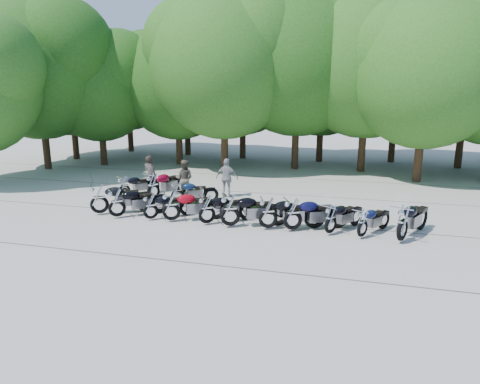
% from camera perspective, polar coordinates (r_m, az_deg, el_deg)
% --- Properties ---
extents(ground, '(90.00, 90.00, 0.00)m').
position_cam_1_polar(ground, '(15.27, -1.45, -5.29)').
color(ground, '#A9A399').
rests_on(ground, ground).
extents(tree_0, '(7.50, 7.50, 9.21)m').
position_cam_1_polar(tree_0, '(33.19, -21.73, 13.48)').
color(tree_0, '#3A2614').
rests_on(tree_0, ground).
extents(tree_1, '(6.97, 6.97, 8.55)m').
position_cam_1_polar(tree_1, '(29.84, -18.32, 13.10)').
color(tree_1, '#3A2614').
rests_on(tree_1, ground).
extents(tree_2, '(7.31, 7.31, 8.97)m').
position_cam_1_polar(tree_2, '(29.02, -8.37, 14.12)').
color(tree_2, '#3A2614').
rests_on(tree_2, ground).
extents(tree_3, '(8.70, 8.70, 10.67)m').
position_cam_1_polar(tree_3, '(26.29, -2.16, 16.53)').
color(tree_3, '#3A2614').
rests_on(tree_3, ground).
extents(tree_4, '(9.13, 9.13, 11.20)m').
position_cam_1_polar(tree_4, '(27.24, 7.71, 16.98)').
color(tree_4, '#3A2614').
rests_on(tree_4, ground).
extents(tree_5, '(9.04, 9.04, 11.10)m').
position_cam_1_polar(tree_5, '(27.13, 16.67, 16.44)').
color(tree_5, '#3A2614').
rests_on(tree_5, ground).
extents(tree_6, '(8.00, 8.00, 9.82)m').
position_cam_1_polar(tree_6, '(24.94, 23.66, 14.45)').
color(tree_6, '#3A2614').
rests_on(tree_6, ground).
extents(tree_9, '(7.59, 7.59, 9.32)m').
position_cam_1_polar(tree_9, '(36.06, -14.81, 14.00)').
color(tree_9, '#3A2614').
rests_on(tree_9, ground).
extents(tree_10, '(7.78, 7.78, 9.55)m').
position_cam_1_polar(tree_10, '(33.24, -7.21, 14.65)').
color(tree_10, '#3A2614').
rests_on(tree_10, ground).
extents(tree_11, '(7.56, 7.56, 9.28)m').
position_cam_1_polar(tree_11, '(31.30, 0.38, 14.54)').
color(tree_11, '#3A2614').
rests_on(tree_11, ground).
extents(tree_12, '(7.88, 7.88, 9.67)m').
position_cam_1_polar(tree_12, '(30.43, 10.94, 14.76)').
color(tree_12, '#3A2614').
rests_on(tree_12, ground).
extents(tree_13, '(8.31, 8.31, 10.20)m').
position_cam_1_polar(tree_13, '(31.47, 20.32, 14.71)').
color(tree_13, '#3A2614').
rests_on(tree_13, ground).
extents(tree_14, '(8.02, 8.02, 9.84)m').
position_cam_1_polar(tree_14, '(30.69, 28.15, 13.65)').
color(tree_14, '#3A2614').
rests_on(tree_14, ground).
extents(tree_17, '(8.31, 8.31, 10.20)m').
position_cam_1_polar(tree_17, '(29.61, -25.32, 14.41)').
color(tree_17, '#3A2614').
rests_on(tree_17, ground).
extents(motorcycle_0, '(2.56, 1.96, 1.43)m').
position_cam_1_polar(motorcycle_0, '(17.95, -18.28, -0.74)').
color(motorcycle_0, black).
rests_on(motorcycle_0, ground).
extents(motorcycle_1, '(2.25, 2.07, 1.33)m').
position_cam_1_polar(motorcycle_1, '(17.31, -16.11, -1.26)').
color(motorcycle_1, black).
rests_on(motorcycle_1, ground).
extents(motorcycle_2, '(1.96, 1.82, 1.16)m').
position_cam_1_polar(motorcycle_2, '(16.75, -11.84, -1.80)').
color(motorcycle_2, black).
rests_on(motorcycle_2, ground).
extents(motorcycle_3, '(2.43, 1.76, 1.34)m').
position_cam_1_polar(motorcycle_3, '(16.36, -9.15, -1.72)').
color(motorcycle_3, '#A00513').
rests_on(motorcycle_3, ground).
extents(motorcycle_4, '(2.23, 1.92, 1.28)m').
position_cam_1_polar(motorcycle_4, '(15.85, -4.44, -2.18)').
color(motorcycle_4, black).
rests_on(motorcycle_4, ground).
extents(motorcycle_5, '(2.59, 1.70, 1.41)m').
position_cam_1_polar(motorcycle_5, '(15.48, -1.30, -2.29)').
color(motorcycle_5, black).
rests_on(motorcycle_5, ground).
extents(motorcycle_6, '(2.48, 1.54, 1.35)m').
position_cam_1_polar(motorcycle_6, '(15.28, 3.78, -2.65)').
color(motorcycle_6, black).
rests_on(motorcycle_6, ground).
extents(motorcycle_7, '(2.48, 1.76, 1.36)m').
position_cam_1_polar(motorcycle_7, '(15.18, 7.08, -2.80)').
color(motorcycle_7, black).
rests_on(motorcycle_7, ground).
extents(motorcycle_8, '(1.73, 2.15, 1.21)m').
position_cam_1_polar(motorcycle_8, '(15.08, 12.02, -3.41)').
color(motorcycle_8, black).
rests_on(motorcycle_8, ground).
extents(motorcycle_9, '(1.59, 2.06, 1.15)m').
position_cam_1_polar(motorcycle_9, '(15.00, 16.05, -3.86)').
color(motorcycle_9, '#0D153C').
rests_on(motorcycle_9, ground).
extents(motorcycle_10, '(1.81, 2.61, 1.43)m').
position_cam_1_polar(motorcycle_10, '(14.94, 20.90, -3.74)').
color(motorcycle_10, black).
rests_on(motorcycle_10, ground).
extents(motorcycle_11, '(1.68, 2.13, 1.19)m').
position_cam_1_polar(motorcycle_11, '(20.38, -15.20, 0.78)').
color(motorcycle_11, black).
rests_on(motorcycle_11, ground).
extents(motorcycle_12, '(1.65, 2.68, 1.45)m').
position_cam_1_polar(motorcycle_12, '(19.62, -11.51, 0.88)').
color(motorcycle_12, maroon).
rests_on(motorcycle_12, ground).
extents(motorcycle_13, '(2.13, 1.34, 1.15)m').
position_cam_1_polar(motorcycle_13, '(19.02, -8.33, 0.16)').
color(motorcycle_13, '#0E1F3F').
rests_on(motorcycle_13, ground).
extents(rider_0, '(0.78, 0.62, 1.85)m').
position_cam_1_polar(rider_0, '(21.16, -11.89, 2.33)').
color(rider_0, black).
rests_on(rider_0, ground).
extents(rider_1, '(0.92, 0.75, 1.78)m').
position_cam_1_polar(rider_1, '(20.05, -7.45, 1.78)').
color(rider_1, brown).
rests_on(rider_1, ground).
extents(rider_2, '(1.09, 0.48, 1.83)m').
position_cam_1_polar(rider_2, '(19.89, -1.74, 1.88)').
color(rider_2, '#9C9D9F').
rests_on(rider_2, ground).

